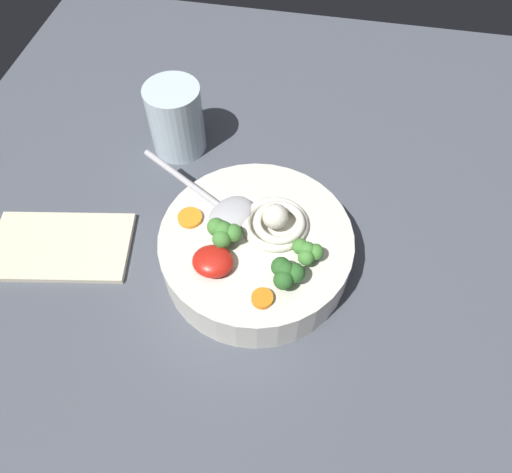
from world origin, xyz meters
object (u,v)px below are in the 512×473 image
object	(u,v)px
drinking_glass	(176,119)
folded_napkin	(61,246)
noodle_pile	(276,222)
soup_spoon	(222,208)
soup_bowl	(256,249)

from	to	relation	value
drinking_glass	folded_napkin	xyz separation A→B (cm)	(-10.04, -20.50, -4.79)
noodle_pile	drinking_glass	world-z (taller)	drinking_glass
soup_spoon	soup_bowl	bearing A→B (deg)	180.00
soup_bowl	soup_spoon	size ratio (longest dim) A/B	1.38
soup_bowl	noodle_pile	world-z (taller)	noodle_pile
drinking_glass	folded_napkin	world-z (taller)	drinking_glass
folded_napkin	noodle_pile	bearing A→B (deg)	9.20
soup_bowl	noodle_pile	size ratio (longest dim) A/B	2.65
noodle_pile	soup_spoon	world-z (taller)	noodle_pile
soup_bowl	drinking_glass	xyz separation A→B (cm)	(-14.90, 17.88, 2.23)
soup_bowl	folded_napkin	world-z (taller)	soup_bowl
noodle_pile	soup_spoon	bearing A→B (deg)	171.36
soup_spoon	folded_napkin	bearing A→B (deg)	45.74
noodle_pile	soup_spoon	distance (cm)	6.75
drinking_glass	folded_napkin	bearing A→B (deg)	-116.10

